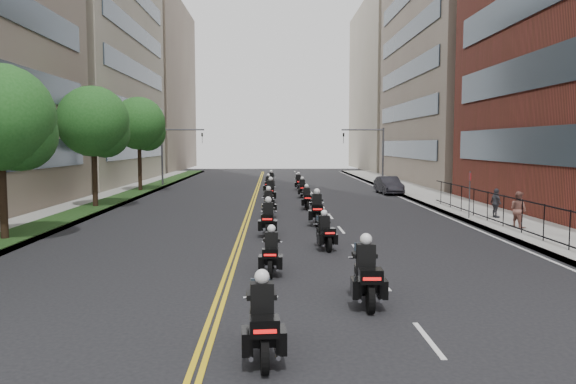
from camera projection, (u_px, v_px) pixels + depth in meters
name	position (u px, v px, depth m)	size (l,w,h in m)	color
ground	(276.00, 341.00, 11.67)	(160.00, 160.00, 0.00)	black
sidewalk_right	(456.00, 205.00, 36.89)	(4.00, 90.00, 0.15)	gray
sidewalk_left	(88.00, 206.00, 36.23)	(4.00, 90.00, 0.15)	gray
grass_strip	(100.00, 204.00, 36.25)	(2.00, 90.00, 0.04)	black
building_right_tan	(478.00, 39.00, 58.77)	(15.11, 28.00, 30.00)	#7E6B5C
building_right_far	(408.00, 87.00, 88.82)	(15.00, 28.00, 26.00)	gray
building_left_mid	(58.00, 17.00, 57.40)	(16.11, 28.00, 34.00)	gray
building_left_far	(132.00, 86.00, 87.62)	(16.00, 28.00, 26.00)	#7E6B5C
iron_fence	(532.00, 219.00, 23.85)	(0.05, 28.00, 1.50)	black
street_trees	(63.00, 124.00, 29.45)	(4.40, 38.40, 7.98)	#322316
traffic_signal_right	(373.00, 148.00, 53.44)	(4.09, 0.20, 5.60)	#3F3F44
traffic_signal_left	(172.00, 148.00, 52.92)	(4.09, 0.20, 5.60)	#3F3F44
motorcycle_0	(263.00, 324.00, 10.69)	(0.59, 2.32, 1.71)	black
motorcycle_1	(366.00, 277.00, 14.31)	(0.58, 2.46, 1.82)	black
motorcycle_2	(271.00, 255.00, 17.67)	(0.50, 2.11, 1.55)	black
motorcycle_3	(325.00, 234.00, 21.81)	(0.63, 2.07, 1.53)	black
motorcycle_4	(268.00, 220.00, 25.00)	(0.55, 2.36, 1.74)	black
motorcycle_5	(317.00, 211.00, 28.29)	(0.61, 2.50, 1.84)	black
motorcycle_6	(269.00, 204.00, 31.64)	(0.59, 2.31, 1.70)	black
motorcycle_7	(307.00, 199.00, 35.07)	(0.49, 2.13, 1.57)	black
motorcycle_8	(271.00, 192.00, 39.16)	(0.58, 2.42, 1.78)	black
motorcycle_9	(302.00, 189.00, 42.70)	(0.50, 2.15, 1.59)	black
motorcycle_10	(268.00, 186.00, 45.79)	(0.53, 2.25, 1.66)	black
motorcycle_11	(299.00, 183.00, 49.62)	(0.50, 2.14, 1.58)	black
motorcycle_12	(271.00, 181.00, 52.57)	(0.63, 2.18, 1.61)	black
parked_sedan	(389.00, 185.00, 45.68)	(1.51, 4.32, 1.42)	black
pedestrian_b	(518.00, 210.00, 26.36)	(0.83, 0.65, 1.72)	#8A574B
pedestrian_c	(496.00, 203.00, 29.91)	(0.92, 0.38, 1.57)	#3A3B41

